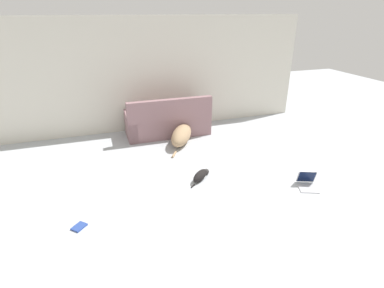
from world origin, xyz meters
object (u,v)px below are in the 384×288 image
dog (183,134)px  couch (168,122)px  book_blue (79,227)px  laptop_open (307,181)px  cat (201,175)px

dog → couch: bearing=51.9°
couch → book_blue: (-1.98, -2.89, -0.29)m
dog → book_blue: (-2.19, -2.37, -0.17)m
couch → book_blue: size_ratio=8.44×
couch → dog: (0.20, -0.52, -0.11)m
couch → laptop_open: (1.65, -2.97, -0.22)m
couch → book_blue: bearing=55.7°
book_blue → couch: bearing=55.5°
cat → laptop_open: laptop_open is taller
dog → book_blue: dog is taller
couch → dog: 0.57m
couch → dog: bearing=111.5°
cat → book_blue: (-2.01, -0.67, -0.07)m
book_blue → laptop_open: bearing=-1.3°
dog → book_blue: bearing=167.8°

